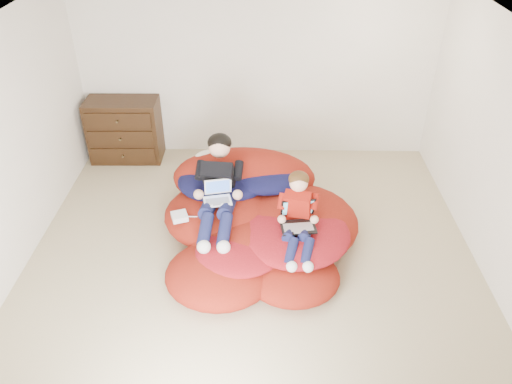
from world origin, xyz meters
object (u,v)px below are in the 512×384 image
object	(u,v)px
beanbag_pile	(255,218)
laptop_white	(218,194)
dresser	(125,130)
older_boy	(218,183)
younger_boy	(298,213)
laptop_black	(298,218)

from	to	relation	value
beanbag_pile	laptop_white	distance (m)	0.56
dresser	beanbag_pile	xyz separation A→B (m)	(1.93, -1.84, -0.19)
dresser	older_boy	size ratio (longest dim) A/B	0.80
laptop_white	dresser	bearing A→B (deg)	128.49
younger_boy	laptop_white	xyz separation A→B (m)	(-0.88, 0.33, 0.01)
beanbag_pile	younger_boy	bearing A→B (deg)	-40.30
younger_boy	laptop_white	bearing A→B (deg)	159.68
dresser	laptop_black	world-z (taller)	dresser
younger_boy	older_boy	bearing A→B (deg)	153.38
older_boy	younger_boy	distance (m)	0.98
laptop_white	laptop_black	size ratio (longest dim) A/B	0.86
dresser	laptop_black	bearing A→B (deg)	-43.00
older_boy	laptop_black	xyz separation A→B (m)	(0.88, -0.44, -0.15)
beanbag_pile	older_boy	size ratio (longest dim) A/B	1.84
beanbag_pile	older_boy	xyz separation A→B (m)	(-0.42, 0.05, 0.45)
beanbag_pile	laptop_white	xyz separation A→B (m)	(-0.42, -0.07, 0.37)
beanbag_pile	laptop_black	xyz separation A→B (m)	(0.46, -0.39, 0.30)
younger_boy	laptop_black	distance (m)	0.07
older_boy	younger_boy	size ratio (longest dim) A/B	1.44
older_boy	younger_boy	bearing A→B (deg)	-26.62
laptop_black	dresser	bearing A→B (deg)	137.00
dresser	beanbag_pile	size ratio (longest dim) A/B	0.43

